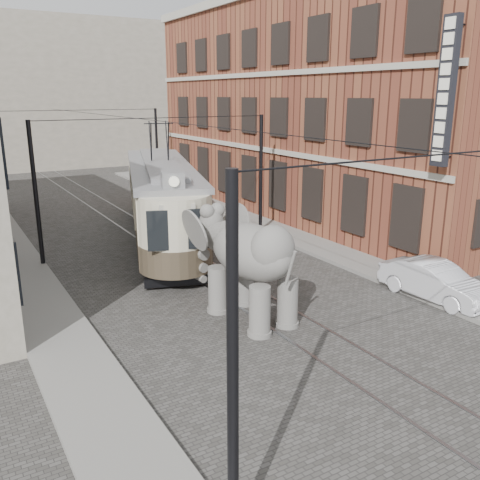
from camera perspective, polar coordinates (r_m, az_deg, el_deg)
ground at (r=19.53m, az=-1.09°, el=-5.09°), size 120.00×120.00×0.00m
tram_rails at (r=19.52m, az=-1.09°, el=-5.06°), size 1.54×80.00×0.02m
sidewalk_right at (r=22.89m, az=12.11°, el=-2.09°), size 2.00×60.00×0.15m
sidewalk_left at (r=17.49m, az=-20.17°, el=-8.40°), size 2.00×60.00×0.15m
brick_building at (r=31.93m, az=8.39°, el=13.87°), size 8.00×26.00×12.00m
distant_block at (r=56.62m, az=-22.21°, el=14.66°), size 28.00×10.00×14.00m
catenary at (r=23.00m, az=-7.75°, el=5.72°), size 11.00×30.20×6.00m
tram at (r=25.52m, az=-8.70°, el=6.30°), size 7.24×14.54×5.69m
elephant at (r=16.21m, az=1.30°, el=-3.05°), size 3.69×5.93×3.44m
parked_car at (r=19.36m, az=20.69°, el=-4.24°), size 1.64×4.09×1.33m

